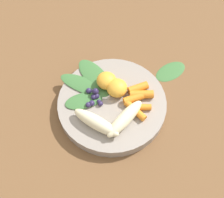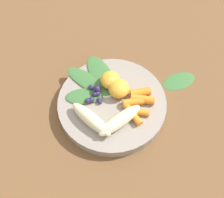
% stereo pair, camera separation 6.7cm
% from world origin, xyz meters
% --- Properties ---
extents(ground_plane, '(2.40, 2.40, 0.00)m').
position_xyz_m(ground_plane, '(0.00, 0.00, 0.00)').
color(ground_plane, brown).
extents(bowl, '(0.26, 0.26, 0.03)m').
position_xyz_m(bowl, '(0.00, 0.00, 0.01)').
color(bowl, gray).
rests_on(bowl, ground_plane).
extents(banana_peeled_left, '(0.06, 0.12, 0.03)m').
position_xyz_m(banana_peeled_left, '(0.05, -0.04, 0.04)').
color(banana_peeled_left, beige).
rests_on(banana_peeled_left, bowl).
extents(banana_peeled_right, '(0.12, 0.05, 0.03)m').
position_xyz_m(banana_peeled_right, '(-0.01, -0.07, 0.04)').
color(banana_peeled_right, beige).
rests_on(banana_peeled_right, bowl).
extents(orange_segment_near, '(0.05, 0.05, 0.04)m').
position_xyz_m(orange_segment_near, '(-0.03, 0.04, 0.05)').
color(orange_segment_near, '#F4A833').
rests_on(orange_segment_near, bowl).
extents(orange_segment_far, '(0.05, 0.05, 0.04)m').
position_xyz_m(orange_segment_far, '(-0.00, 0.03, 0.05)').
color(orange_segment_far, '#F4A833').
rests_on(orange_segment_far, bowl).
extents(carrot_front, '(0.06, 0.04, 0.02)m').
position_xyz_m(carrot_front, '(0.06, -0.01, 0.04)').
color(carrot_front, orange).
rests_on(carrot_front, bowl).
extents(carrot_mid_left, '(0.05, 0.03, 0.01)m').
position_xyz_m(carrot_mid_left, '(0.07, 0.01, 0.03)').
color(carrot_mid_left, orange).
rests_on(carrot_mid_left, bowl).
extents(carrot_mid_right, '(0.05, 0.05, 0.02)m').
position_xyz_m(carrot_mid_right, '(0.05, 0.02, 0.04)').
color(carrot_mid_right, orange).
rests_on(carrot_mid_right, bowl).
extents(carrot_rear, '(0.06, 0.04, 0.02)m').
position_xyz_m(carrot_rear, '(0.06, 0.04, 0.04)').
color(carrot_rear, orange).
rests_on(carrot_rear, bowl).
extents(carrot_small, '(0.05, 0.05, 0.02)m').
position_xyz_m(carrot_small, '(0.04, 0.05, 0.04)').
color(carrot_small, orange).
rests_on(carrot_small, bowl).
extents(blueberry_pile, '(0.05, 0.06, 0.02)m').
position_xyz_m(blueberry_pile, '(-0.04, -0.01, 0.04)').
color(blueberry_pile, '#2D234C').
rests_on(blueberry_pile, bowl).
extents(coconut_shred_patch, '(0.04, 0.04, 0.00)m').
position_xyz_m(coconut_shred_patch, '(-0.03, 0.02, 0.03)').
color(coconut_shred_patch, white).
rests_on(coconut_shred_patch, bowl).
extents(kale_leaf_left, '(0.14, 0.11, 0.00)m').
position_xyz_m(kale_leaf_left, '(-0.07, 0.05, 0.03)').
color(kale_leaf_left, '#3D7038').
rests_on(kale_leaf_left, bowl).
extents(kale_leaf_right, '(0.14, 0.05, 0.00)m').
position_xyz_m(kale_leaf_right, '(-0.08, 0.01, 0.03)').
color(kale_leaf_right, '#3D7038').
rests_on(kale_leaf_right, bowl).
extents(kale_leaf_rear, '(0.10, 0.09, 0.00)m').
position_xyz_m(kale_leaf_rear, '(-0.06, -0.03, 0.03)').
color(kale_leaf_rear, '#3D7038').
rests_on(kale_leaf_rear, bowl).
extents(kale_leaf_stray, '(0.09, 0.10, 0.01)m').
position_xyz_m(kale_leaf_stray, '(0.10, 0.16, 0.00)').
color(kale_leaf_stray, '#3D7038').
rests_on(kale_leaf_stray, ground_plane).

